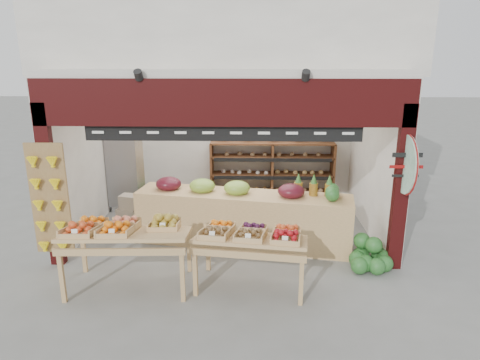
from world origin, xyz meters
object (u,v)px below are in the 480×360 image
object	(u,v)px
display_table_right	(251,236)
watermelon_pile	(370,257)
display_table_left	(119,231)
cardboard_stack	(140,213)
refrigerator	(126,165)
back_shelving	(272,159)
mid_counter	(242,217)

from	to	relation	value
display_table_right	watermelon_pile	xyz separation A→B (m)	(1.93, 0.62, -0.62)
display_table_left	watermelon_pile	world-z (taller)	display_table_left
cardboard_stack	display_table_left	bearing A→B (deg)	-81.61
cardboard_stack	display_table_right	xyz separation A→B (m)	(2.27, -2.41, 0.58)
display_table_left	watermelon_pile	bearing A→B (deg)	9.41
cardboard_stack	watermelon_pile	xyz separation A→B (m)	(4.20, -1.79, -0.04)
cardboard_stack	watermelon_pile	bearing A→B (deg)	-23.08
refrigerator	cardboard_stack	bearing A→B (deg)	-80.29
back_shelving	display_table_right	distance (m)	3.72
back_shelving	mid_counter	xyz separation A→B (m)	(-0.63, -2.17, -0.57)
display_table_right	watermelon_pile	world-z (taller)	display_table_right
refrigerator	display_table_right	xyz separation A→B (m)	(2.82, -3.53, -0.17)
display_table_right	back_shelving	bearing A→B (deg)	82.84
mid_counter	cardboard_stack	bearing A→B (deg)	156.75
mid_counter	watermelon_pile	size ratio (longest dim) A/B	5.30
mid_counter	display_table_left	world-z (taller)	mid_counter
mid_counter	display_table_left	bearing A→B (deg)	-138.84
refrigerator	mid_counter	size ratio (longest dim) A/B	0.50
display_table_left	cardboard_stack	bearing A→B (deg)	98.39
mid_counter	display_table_right	bearing A→B (deg)	-83.46
back_shelving	mid_counter	size ratio (longest dim) A/B	0.71
back_shelving	cardboard_stack	distance (m)	3.14
watermelon_pile	display_table_right	bearing A→B (deg)	-162.17
refrigerator	cardboard_stack	distance (m)	1.45
cardboard_stack	display_table_right	bearing A→B (deg)	-46.67
refrigerator	watermelon_pile	distance (m)	5.62
back_shelving	cardboard_stack	size ratio (longest dim) A/B	2.76
back_shelving	refrigerator	world-z (taller)	refrigerator
back_shelving	refrigerator	bearing A→B (deg)	-177.38
back_shelving	watermelon_pile	size ratio (longest dim) A/B	3.77
back_shelving	cardboard_stack	world-z (taller)	back_shelving
display_table_right	cardboard_stack	bearing A→B (deg)	133.33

